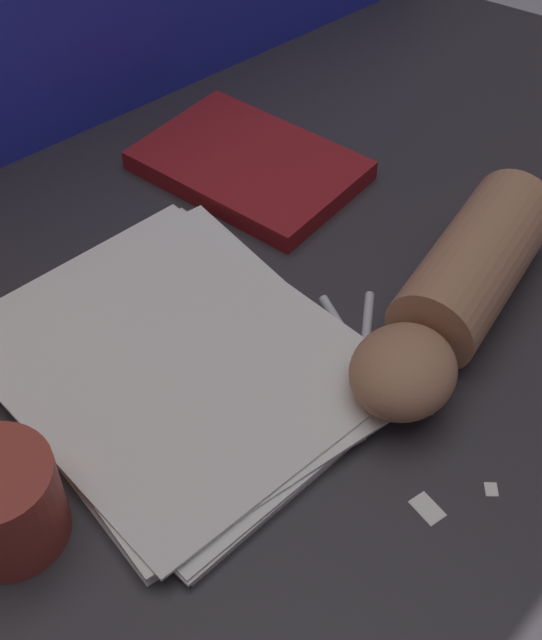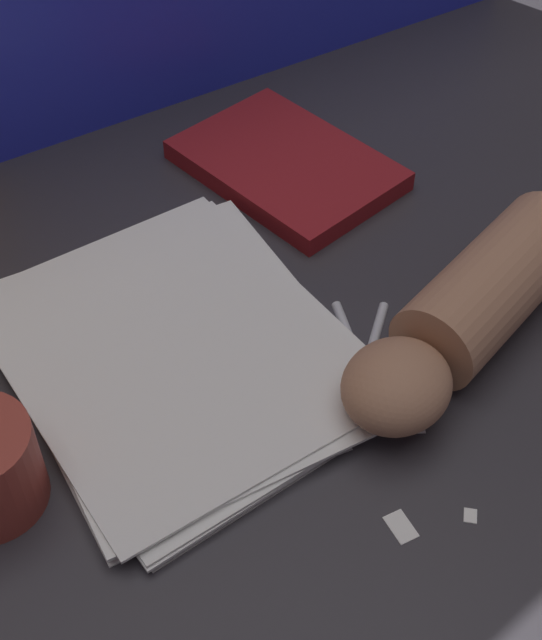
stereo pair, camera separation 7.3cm
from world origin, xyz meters
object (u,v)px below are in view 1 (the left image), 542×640
(paper_stack, at_px, (178,362))
(hand_forearm, at_px, (457,292))
(book_closed, at_px, (249,165))
(scissors, at_px, (364,363))

(paper_stack, height_order, hand_forearm, hand_forearm)
(paper_stack, xyz_separation_m, book_closed, (0.23, 0.17, 0.00))
(book_closed, relative_size, hand_forearm, 0.81)
(book_closed, bearing_deg, paper_stack, -144.03)
(scissors, bearing_deg, hand_forearm, -10.74)
(scissors, height_order, hand_forearm, hand_forearm)
(paper_stack, bearing_deg, book_closed, 35.97)
(paper_stack, relative_size, hand_forearm, 1.12)
(book_closed, xyz_separation_m, scissors, (-0.11, -0.28, -0.01))
(hand_forearm, bearing_deg, paper_stack, 149.90)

